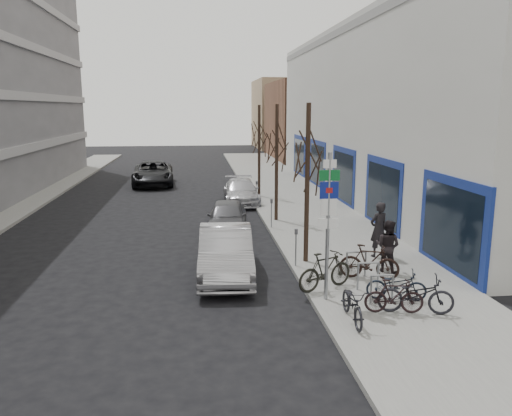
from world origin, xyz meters
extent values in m
plane|color=black|center=(0.00, 0.00, 0.00)|extent=(120.00, 120.00, 0.00)
cube|color=slate|center=(4.50, 10.00, 0.07)|extent=(5.00, 70.00, 0.15)
cube|color=#B7B7B2|center=(17.00, 16.00, 5.00)|extent=(20.00, 32.00, 10.00)
cube|color=brown|center=(13.00, 40.00, 4.00)|extent=(12.00, 14.00, 8.00)
cube|color=#937A5B|center=(13.50, 55.00, 4.50)|extent=(13.00, 12.00, 9.00)
cylinder|color=gray|center=(2.40, 0.00, 2.10)|extent=(0.10, 0.10, 4.20)
cube|color=white|center=(2.40, -0.03, 3.90)|extent=(0.35, 0.03, 0.22)
cube|color=#0C5926|center=(2.40, -0.03, 3.60)|extent=(0.55, 0.03, 0.28)
cube|color=navy|center=(2.40, -0.03, 3.20)|extent=(0.50, 0.03, 0.45)
cube|color=maroon|center=(2.40, -0.04, 3.20)|extent=(0.18, 0.02, 0.14)
cube|color=white|center=(2.40, -0.03, 2.75)|extent=(0.45, 0.03, 0.45)
cube|color=white|center=(2.40, -0.03, 2.30)|extent=(0.55, 0.03, 0.28)
cylinder|color=gray|center=(3.50, -0.50, 0.55)|extent=(0.06, 0.06, 0.80)
cylinder|color=gray|center=(4.10, -0.50, 0.55)|extent=(0.06, 0.06, 0.80)
cylinder|color=gray|center=(3.80, -0.50, 0.95)|extent=(0.60, 0.06, 0.06)
cylinder|color=gray|center=(3.50, 0.60, 0.55)|extent=(0.06, 0.06, 0.80)
cylinder|color=gray|center=(4.10, 0.60, 0.55)|extent=(0.06, 0.06, 0.80)
cylinder|color=gray|center=(3.80, 0.60, 0.95)|extent=(0.60, 0.06, 0.06)
cylinder|color=gray|center=(3.50, 1.70, 0.55)|extent=(0.06, 0.06, 0.80)
cylinder|color=gray|center=(4.10, 1.70, 0.55)|extent=(0.06, 0.06, 0.80)
cylinder|color=gray|center=(3.80, 1.70, 0.95)|extent=(0.60, 0.06, 0.06)
cylinder|color=black|center=(2.60, 3.50, 2.75)|extent=(0.16, 0.16, 5.50)
cylinder|color=black|center=(2.60, 10.00, 2.75)|extent=(0.16, 0.16, 5.50)
cylinder|color=black|center=(2.60, 16.50, 2.75)|extent=(0.16, 0.16, 5.50)
cylinder|color=gray|center=(2.15, 3.00, 0.70)|extent=(0.05, 0.05, 1.10)
cube|color=#3F3F44|center=(2.15, 3.00, 1.33)|extent=(0.10, 0.08, 0.18)
cylinder|color=gray|center=(2.15, 8.50, 0.70)|extent=(0.05, 0.05, 1.10)
cube|color=#3F3F44|center=(2.15, 8.50, 1.33)|extent=(0.10, 0.08, 0.18)
cylinder|color=gray|center=(2.15, 14.00, 0.70)|extent=(0.05, 0.05, 1.10)
cube|color=#3F3F44|center=(2.15, 14.00, 1.33)|extent=(0.10, 0.08, 0.18)
imported|color=black|center=(2.68, -1.50, 0.69)|extent=(0.60, 1.78, 1.07)
imported|color=black|center=(3.89, -1.14, 0.61)|extent=(1.58, 0.71, 0.93)
imported|color=black|center=(4.30, -0.28, 0.65)|extent=(1.70, 0.90, 0.99)
imported|color=black|center=(2.57, 0.75, 0.73)|extent=(1.97, 1.30, 1.16)
imported|color=black|center=(4.43, -1.21, 0.74)|extent=(2.01, 1.05, 1.17)
imported|color=black|center=(4.14, 1.45, 0.71)|extent=(1.91, 1.16, 1.11)
imported|color=#9C9BA0|center=(-0.20, 2.71, 0.79)|extent=(1.88, 4.85, 1.57)
imported|color=#4C4B50|center=(0.20, 8.37, 0.70)|extent=(2.09, 4.27, 1.40)
imported|color=#B4B4B9|center=(1.40, 15.12, 0.68)|extent=(1.96, 4.69, 1.35)
imported|color=black|center=(-4.14, 22.69, 0.82)|extent=(3.07, 6.07, 1.65)
imported|color=black|center=(5.25, 3.74, 1.13)|extent=(0.83, 0.68, 1.96)
imported|color=black|center=(4.96, 2.11, 1.01)|extent=(0.75, 0.75, 1.71)
camera|label=1|loc=(-1.04, -12.69, 5.34)|focal=35.00mm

